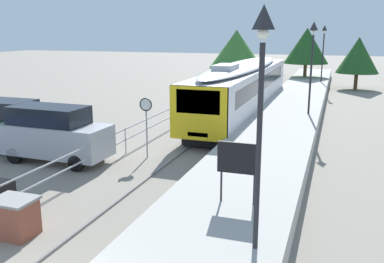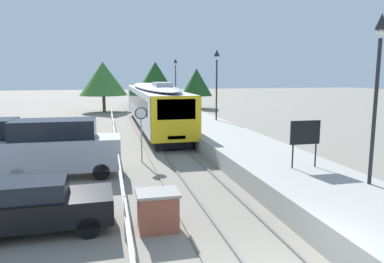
{
  "view_description": "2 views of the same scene",
  "coord_description": "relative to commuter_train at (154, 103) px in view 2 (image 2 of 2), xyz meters",
  "views": [
    {
      "loc": [
        6.03,
        -5.39,
        5.73
      ],
      "look_at": [
        0.4,
        10.99,
        1.6
      ],
      "focal_mm": 39.6,
      "sensor_mm": 36.0,
      "label": 1
    },
    {
      "loc": [
        -3.65,
        -6.36,
        4.42
      ],
      "look_at": [
        0.4,
        10.99,
        1.6
      ],
      "focal_mm": 34.0,
      "sensor_mm": 36.0,
      "label": 2
    }
  ],
  "objects": [
    {
      "name": "ground_plane",
      "position": [
        -3.0,
        -0.95,
        -2.15
      ],
      "size": [
        160.0,
        160.0,
        0.0
      ],
      "primitive_type": "plane",
      "color": "gray"
    },
    {
      "name": "track_rails",
      "position": [
        0.0,
        -0.95,
        -2.11
      ],
      "size": [
        3.2,
        60.0,
        0.14
      ],
      "color": "gray",
      "rests_on": "ground"
    },
    {
      "name": "commuter_train",
      "position": [
        0.0,
        0.0,
        0.0
      ],
      "size": [
        2.82,
        20.16,
        3.74
      ],
      "color": "silver",
      "rests_on": "track_rails"
    },
    {
      "name": "station_platform",
      "position": [
        3.25,
        -0.95,
        -1.7
      ],
      "size": [
        3.9,
        60.0,
        0.9
      ],
      "primitive_type": "cube",
      "color": "#A8A59E",
      "rests_on": "ground"
    },
    {
      "name": "platform_lamp_near_end",
      "position": [
        4.53,
        -19.55,
        2.47
      ],
      "size": [
        0.34,
        0.34,
        5.35
      ],
      "color": "#232328",
      "rests_on": "station_platform"
    },
    {
      "name": "platform_lamp_mid_platform",
      "position": [
        4.53,
        -2.54,
        2.47
      ],
      "size": [
        0.34,
        0.34,
        5.35
      ],
      "color": "#232328",
      "rests_on": "station_platform"
    },
    {
      "name": "platform_lamp_far_end",
      "position": [
        4.53,
        14.47,
        2.47
      ],
      "size": [
        0.34,
        0.34,
        5.35
      ],
      "color": "#232328",
      "rests_on": "station_platform"
    },
    {
      "name": "platform_notice_board",
      "position": [
        3.56,
        -17.16,
        0.04
      ],
      "size": [
        1.2,
        0.08,
        1.8
      ],
      "color": "#232328",
      "rests_on": "station_platform"
    },
    {
      "name": "speed_limit_sign",
      "position": [
        -2.04,
        -11.25,
        -0.02
      ],
      "size": [
        0.61,
        0.1,
        2.81
      ],
      "color": "#9EA0A5",
      "rests_on": "ground"
    },
    {
      "name": "brick_utility_cabinet",
      "position": [
        -2.36,
        -19.46,
        -1.58
      ],
      "size": [
        1.21,
        0.99,
        1.13
      ],
      "color": "brown",
      "rests_on": "ground"
    },
    {
      "name": "carpark_fence",
      "position": [
        -3.3,
        -10.95,
        -1.24
      ],
      "size": [
        0.06,
        36.06,
        1.25
      ],
      "color": "#9EA0A5",
      "rests_on": "ground"
    },
    {
      "name": "parked_hatchback_black",
      "position": [
        -5.66,
        -18.84,
        -1.36
      ],
      "size": [
        4.04,
        1.86,
        1.53
      ],
      "color": "black",
      "rests_on": "ground"
    },
    {
      "name": "parked_van_silver",
      "position": [
        -5.68,
        -13.09,
        -0.85
      ],
      "size": [
        4.94,
        2.05,
        2.51
      ],
      "color": "#B7BABF",
      "rests_on": "ground"
    },
    {
      "name": "tree_behind_carpark",
      "position": [
        7.79,
        17.06,
        1.23
      ],
      "size": [
        4.12,
        4.12,
        5.15
      ],
      "color": "brown",
      "rests_on": "ground"
    },
    {
      "name": "tree_behind_station_far",
      "position": [
        -4.03,
        14.97,
        1.75
      ],
      "size": [
        5.59,
        5.59,
        5.84
      ],
      "color": "brown",
      "rests_on": "ground"
    },
    {
      "name": "tree_distant_left",
      "position": [
        2.66,
        18.92,
        2.02
      ],
      "size": [
        4.69,
        4.69,
        6.04
      ],
      "color": "brown",
      "rests_on": "ground"
    }
  ]
}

